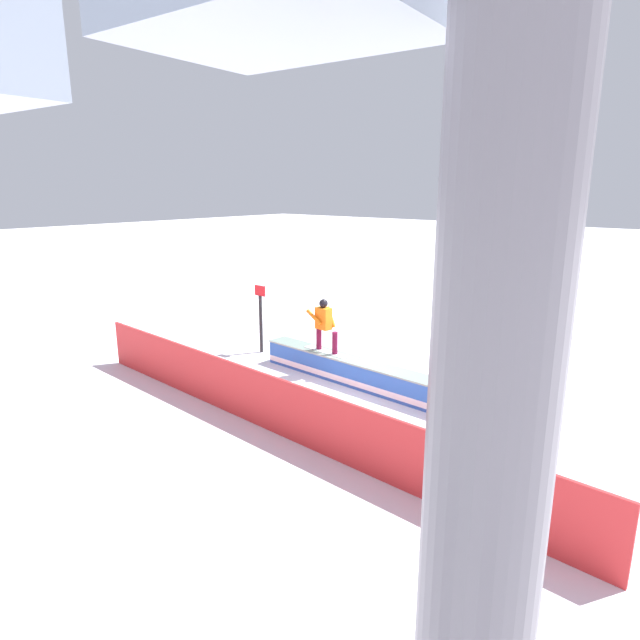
{
  "coord_description": "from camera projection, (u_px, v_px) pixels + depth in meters",
  "views": [
    {
      "loc": [
        -7.04,
        10.17,
        4.78
      ],
      "look_at": [
        0.64,
        0.97,
        1.79
      ],
      "focal_mm": 30.22,
      "sensor_mm": 36.0,
      "label": 1
    }
  ],
  "objects": [
    {
      "name": "grind_box",
      "position": [
        366.0,
        376.0,
        13.04
      ],
      "size": [
        6.36,
        0.94,
        0.64
      ],
      "color": "blue",
      "rests_on": "ground_plane"
    },
    {
      "name": "ski_lift",
      "position": [
        399.0,
        17.0,
        2.73
      ],
      "size": [
        28.53,
        2.31,
        8.47
      ],
      "color": "slate",
      "rests_on": "ground_plane"
    },
    {
      "name": "trail_marker",
      "position": [
        261.0,
        317.0,
        15.67
      ],
      "size": [
        0.4,
        0.1,
        2.0
      ],
      "color": "#262628",
      "rests_on": "ground_plane"
    },
    {
      "name": "snowboarder",
      "position": [
        324.0,
        324.0,
        13.69
      ],
      "size": [
        1.44,
        0.44,
        1.36
      ],
      "color": "silver",
      "rests_on": "grind_box"
    },
    {
      "name": "ground_plane",
      "position": [
        365.0,
        388.0,
        13.11
      ],
      "size": [
        120.0,
        120.0,
        0.0
      ],
      "primitive_type": "plane",
      "color": "white"
    },
    {
      "name": "safety_fence",
      "position": [
        274.0,
        405.0,
        10.61
      ],
      "size": [
        12.7,
        0.75,
        1.18
      ],
      "primitive_type": "cube",
      "rotation": [
        0.0,
        0.0,
        -0.05
      ],
      "color": "red",
      "rests_on": "ground_plane"
    }
  ]
}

